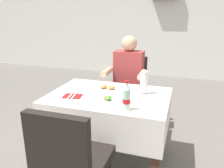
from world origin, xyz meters
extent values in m
plane|color=#66605B|center=(0.00, 0.00, 0.00)|extent=(11.00, 11.00, 0.00)
cube|color=silver|center=(0.00, 3.81, 1.40)|extent=(11.00, 0.12, 2.79)
cube|color=white|center=(0.08, 0.10, 0.74)|extent=(1.16, 0.82, 0.02)
cube|color=white|center=(0.08, -0.30, 0.57)|extent=(1.16, 0.02, 0.32)
cube|color=white|center=(0.08, 0.50, 0.57)|extent=(1.16, 0.02, 0.32)
cube|color=white|center=(-0.49, 0.10, 0.57)|extent=(0.02, 0.82, 0.32)
cube|color=white|center=(0.65, 0.10, 0.57)|extent=(0.02, 0.82, 0.32)
cube|color=#472D1E|center=(-0.44, -0.25, 0.37)|extent=(0.07, 0.07, 0.73)
cube|color=#472D1E|center=(0.60, -0.25, 0.37)|extent=(0.07, 0.07, 0.73)
cube|color=#472D1E|center=(-0.44, 0.45, 0.37)|extent=(0.07, 0.07, 0.73)
cube|color=#472D1E|center=(0.60, 0.45, 0.37)|extent=(0.07, 0.07, 0.73)
cube|color=black|center=(0.08, 0.81, 0.49)|extent=(0.44, 0.44, 0.08)
cube|color=black|center=(0.08, 1.06, 0.75)|extent=(0.42, 0.06, 0.44)
cube|color=black|center=(-0.09, 0.64, 0.23)|extent=(0.04, 0.04, 0.45)
cube|color=black|center=(0.25, 0.64, 0.23)|extent=(0.04, 0.04, 0.45)
cube|color=black|center=(-0.09, 0.98, 0.23)|extent=(0.04, 0.04, 0.45)
cube|color=black|center=(0.25, 0.98, 0.23)|extent=(0.04, 0.04, 0.45)
cube|color=black|center=(0.08, -0.61, 0.49)|extent=(0.44, 0.44, 0.08)
cube|color=black|center=(0.08, -0.86, 0.75)|extent=(0.42, 0.06, 0.44)
cylinder|color=#282D42|center=(0.02, 0.60, 0.23)|extent=(0.10, 0.10, 0.45)
cylinder|color=#282D42|center=(0.18, 0.60, 0.23)|extent=(0.10, 0.10, 0.45)
cube|color=#282D42|center=(0.10, 0.77, 0.51)|extent=(0.34, 0.36, 0.12)
cube|color=#9E3838|center=(0.10, 0.85, 0.82)|extent=(0.36, 0.20, 0.50)
sphere|color=tan|center=(0.10, 0.85, 1.17)|extent=(0.19, 0.19, 0.19)
cylinder|color=tan|center=(-0.12, 0.62, 0.85)|extent=(0.07, 0.26, 0.07)
cylinder|color=tan|center=(0.31, 0.62, 0.85)|extent=(0.07, 0.26, 0.07)
cylinder|color=white|center=(0.10, -0.07, 0.76)|extent=(0.24, 0.24, 0.01)
ellipsoid|color=#99602D|center=(0.11, -0.05, 0.78)|extent=(0.06, 0.08, 0.03)
ellipsoid|color=#4C8E38|center=(0.14, -0.07, 0.79)|extent=(0.05, 0.08, 0.04)
cylinder|color=white|center=(0.04, 0.23, 0.76)|extent=(0.22, 0.22, 0.01)
ellipsoid|color=#B77A38|center=(0.07, 0.23, 0.79)|extent=(0.09, 0.09, 0.04)
ellipsoid|color=#B77A38|center=(-0.02, 0.23, 0.79)|extent=(0.08, 0.10, 0.04)
cylinder|color=white|center=(0.40, 0.22, 0.76)|extent=(0.07, 0.07, 0.01)
cylinder|color=white|center=(0.40, 0.22, 0.78)|extent=(0.02, 0.02, 0.03)
cylinder|color=white|center=(0.40, 0.22, 0.89)|extent=(0.07, 0.07, 0.19)
cylinder|color=gold|center=(0.40, 0.22, 0.85)|extent=(0.07, 0.07, 0.13)
cylinder|color=silver|center=(0.33, -0.20, 0.84)|extent=(0.07, 0.07, 0.18)
cylinder|color=red|center=(0.33, -0.20, 0.84)|extent=(0.07, 0.07, 0.04)
cone|color=silver|center=(0.33, -0.20, 0.96)|extent=(0.06, 0.06, 0.05)
cylinder|color=red|center=(0.33, -0.20, 1.00)|extent=(0.03, 0.03, 0.02)
cube|color=maroon|center=(-0.23, -0.06, 0.76)|extent=(0.19, 0.16, 0.01)
cube|color=silver|center=(-0.25, -0.06, 0.77)|extent=(0.05, 0.19, 0.01)
cube|color=silver|center=(-0.22, -0.05, 0.77)|extent=(0.05, 0.19, 0.01)
camera|label=1|loc=(0.75, -1.86, 1.52)|focal=36.08mm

